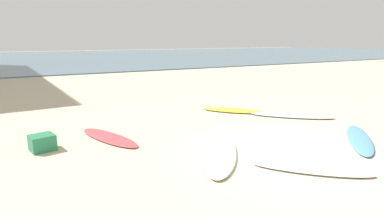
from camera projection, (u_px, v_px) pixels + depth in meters
ground_plane at (291, 151)px, 6.47m from camera, size 120.00×120.00×0.00m
ocean_water at (66, 57)px, 38.00m from camera, size 120.00×40.00×0.08m
surfboard_0 at (109, 137)px, 7.27m from camera, size 1.18×2.14×0.06m
surfboard_1 at (292, 115)px, 9.28m from camera, size 2.11×1.98×0.09m
surfboard_2 at (221, 155)px, 6.14m from camera, size 1.84×2.20×0.09m
surfboard_3 at (312, 169)px, 5.50m from camera, size 1.79×1.75×0.07m
surfboard_4 at (359, 139)px, 7.14m from camera, size 2.13×1.94×0.08m
surfboard_5 at (233, 110)px, 9.96m from camera, size 1.74×1.77×0.09m
beach_cooler at (42, 143)px, 6.49m from camera, size 0.54×0.52×0.33m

